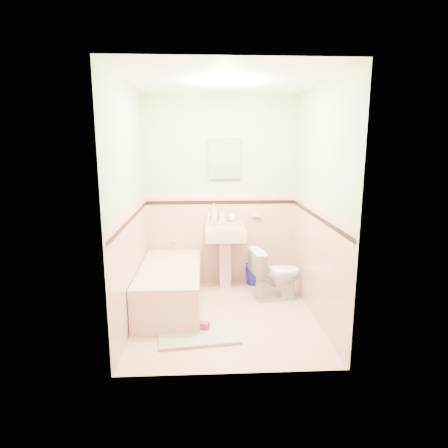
{
  "coord_description": "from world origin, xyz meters",
  "views": [
    {
      "loc": [
        -0.22,
        -4.01,
        1.89
      ],
      "look_at": [
        0.0,
        0.25,
        1.0
      ],
      "focal_mm": 31.05,
      "sensor_mm": 36.0,
      "label": 1
    }
  ],
  "objects_px": {
    "bathtub": "(170,287)",
    "soap_bottle_mid": "(223,215)",
    "toilet": "(276,273)",
    "shoe": "(201,325)",
    "medicine_cabinet": "(225,158)",
    "soap_bottle_left": "(214,213)",
    "soap_bottle_right": "(232,216)",
    "sink": "(225,259)",
    "bucket": "(255,274)"
  },
  "relations": [
    {
      "from": "soap_bottle_mid",
      "to": "shoe",
      "type": "relative_size",
      "value": 1.09
    },
    {
      "from": "soap_bottle_mid",
      "to": "shoe",
      "type": "height_order",
      "value": "soap_bottle_mid"
    },
    {
      "from": "bucket",
      "to": "toilet",
      "type": "bearing_deg",
      "value": -69.95
    },
    {
      "from": "soap_bottle_left",
      "to": "sink",
      "type": "bearing_deg",
      "value": -51.97
    },
    {
      "from": "toilet",
      "to": "soap_bottle_mid",
      "type": "bearing_deg",
      "value": 37.46
    },
    {
      "from": "bathtub",
      "to": "soap_bottle_right",
      "type": "relative_size",
      "value": 10.99
    },
    {
      "from": "bathtub",
      "to": "soap_bottle_right",
      "type": "height_order",
      "value": "soap_bottle_right"
    },
    {
      "from": "soap_bottle_mid",
      "to": "toilet",
      "type": "height_order",
      "value": "soap_bottle_mid"
    },
    {
      "from": "sink",
      "to": "soap_bottle_right",
      "type": "height_order",
      "value": "soap_bottle_right"
    },
    {
      "from": "medicine_cabinet",
      "to": "toilet",
      "type": "bearing_deg",
      "value": -43.83
    },
    {
      "from": "bucket",
      "to": "shoe",
      "type": "relative_size",
      "value": 1.65
    },
    {
      "from": "shoe",
      "to": "toilet",
      "type": "bearing_deg",
      "value": 60.0
    },
    {
      "from": "soap_bottle_left",
      "to": "soap_bottle_right",
      "type": "height_order",
      "value": "soap_bottle_left"
    },
    {
      "from": "bathtub",
      "to": "bucket",
      "type": "xyz_separation_m",
      "value": [
        1.1,
        0.67,
        -0.09
      ]
    },
    {
      "from": "toilet",
      "to": "soap_bottle_right",
      "type": "bearing_deg",
      "value": 31.26
    },
    {
      "from": "medicine_cabinet",
      "to": "bucket",
      "type": "bearing_deg",
      "value": -9.29
    },
    {
      "from": "bathtub",
      "to": "soap_bottle_right",
      "type": "xyz_separation_m",
      "value": [
        0.78,
        0.71,
        0.71
      ]
    },
    {
      "from": "soap_bottle_mid",
      "to": "toilet",
      "type": "relative_size",
      "value": 0.28
    },
    {
      "from": "toilet",
      "to": "bucket",
      "type": "distance_m",
      "value": 0.57
    },
    {
      "from": "soap_bottle_right",
      "to": "medicine_cabinet",
      "type": "bearing_deg",
      "value": 163.62
    },
    {
      "from": "soap_bottle_mid",
      "to": "bucket",
      "type": "height_order",
      "value": "soap_bottle_mid"
    },
    {
      "from": "soap_bottle_right",
      "to": "bucket",
      "type": "relative_size",
      "value": 0.5
    },
    {
      "from": "bathtub",
      "to": "sink",
      "type": "distance_m",
      "value": 0.88
    },
    {
      "from": "toilet",
      "to": "shoe",
      "type": "bearing_deg",
      "value": 120.75
    },
    {
      "from": "sink",
      "to": "soap_bottle_mid",
      "type": "height_order",
      "value": "soap_bottle_mid"
    },
    {
      "from": "soap_bottle_left",
      "to": "soap_bottle_right",
      "type": "xyz_separation_m",
      "value": [
        0.24,
        0.0,
        -0.05
      ]
    },
    {
      "from": "bathtub",
      "to": "medicine_cabinet",
      "type": "height_order",
      "value": "medicine_cabinet"
    },
    {
      "from": "sink",
      "to": "soap_bottle_left",
      "type": "bearing_deg",
      "value": 128.03
    },
    {
      "from": "soap_bottle_mid",
      "to": "soap_bottle_right",
      "type": "distance_m",
      "value": 0.12
    },
    {
      "from": "bathtub",
      "to": "sink",
      "type": "relative_size",
      "value": 1.84
    },
    {
      "from": "bathtub",
      "to": "soap_bottle_mid",
      "type": "xyz_separation_m",
      "value": [
        0.66,
        0.71,
        0.74
      ]
    },
    {
      "from": "medicine_cabinet",
      "to": "toilet",
      "type": "height_order",
      "value": "medicine_cabinet"
    },
    {
      "from": "bathtub",
      "to": "medicine_cabinet",
      "type": "relative_size",
      "value": 2.85
    },
    {
      "from": "bathtub",
      "to": "shoe",
      "type": "bearing_deg",
      "value": -61.39
    },
    {
      "from": "medicine_cabinet",
      "to": "toilet",
      "type": "relative_size",
      "value": 0.82
    },
    {
      "from": "bathtub",
      "to": "soap_bottle_left",
      "type": "distance_m",
      "value": 1.17
    },
    {
      "from": "soap_bottle_right",
      "to": "shoe",
      "type": "distance_m",
      "value": 1.68
    },
    {
      "from": "sink",
      "to": "bucket",
      "type": "xyz_separation_m",
      "value": [
        0.42,
        0.14,
        -0.27
      ]
    },
    {
      "from": "medicine_cabinet",
      "to": "soap_bottle_left",
      "type": "relative_size",
      "value": 2.2
    },
    {
      "from": "soap_bottle_left",
      "to": "shoe",
      "type": "distance_m",
      "value": 1.66
    },
    {
      "from": "medicine_cabinet",
      "to": "bucket",
      "type": "height_order",
      "value": "medicine_cabinet"
    },
    {
      "from": "soap_bottle_right",
      "to": "shoe",
      "type": "height_order",
      "value": "soap_bottle_right"
    },
    {
      "from": "soap_bottle_mid",
      "to": "bucket",
      "type": "relative_size",
      "value": 0.66
    },
    {
      "from": "toilet",
      "to": "bathtub",
      "type": "bearing_deg",
      "value": 86.12
    },
    {
      "from": "sink",
      "to": "medicine_cabinet",
      "type": "bearing_deg",
      "value": 90.0
    },
    {
      "from": "sink",
      "to": "soap_bottle_left",
      "type": "xyz_separation_m",
      "value": [
        -0.14,
        0.18,
        0.58
      ]
    },
    {
      "from": "soap_bottle_left",
      "to": "soap_bottle_right",
      "type": "bearing_deg",
      "value": 0.0
    },
    {
      "from": "soap_bottle_right",
      "to": "sink",
      "type": "bearing_deg",
      "value": -119.55
    },
    {
      "from": "bucket",
      "to": "soap_bottle_left",
      "type": "bearing_deg",
      "value": 176.09
    },
    {
      "from": "soap_bottle_mid",
      "to": "toilet",
      "type": "xyz_separation_m",
      "value": [
        0.62,
        -0.55,
        -0.64
      ]
    }
  ]
}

